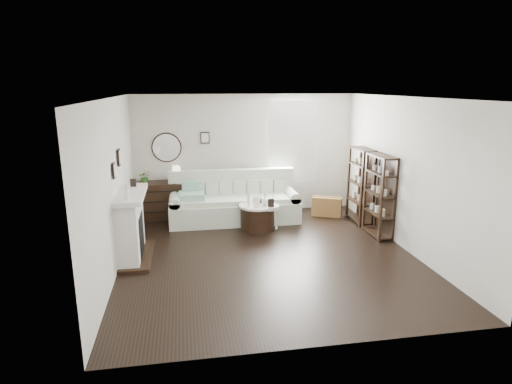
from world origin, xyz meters
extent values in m
plane|color=black|center=(0.00, 0.00, 0.00)|extent=(5.50, 5.50, 0.00)
plane|color=white|center=(0.00, 0.00, 2.70)|extent=(5.50, 5.50, 0.00)
plane|color=beige|center=(0.00, 2.75, 1.35)|extent=(5.00, 0.00, 5.00)
plane|color=beige|center=(0.00, -2.75, 1.35)|extent=(5.00, 0.00, 5.00)
plane|color=beige|center=(-2.50, 0.00, 1.35)|extent=(0.00, 5.50, 5.50)
plane|color=beige|center=(2.50, 0.00, 1.35)|extent=(0.00, 5.50, 5.50)
cube|color=white|center=(1.10, 2.73, 1.60)|extent=(1.00, 0.02, 1.80)
cube|color=silver|center=(1.10, 2.67, 1.60)|extent=(1.15, 0.02, 1.90)
cylinder|color=silver|center=(-1.75, 2.72, 1.55)|extent=(0.60, 0.03, 0.60)
cube|color=black|center=(-0.90, 2.72, 1.75)|extent=(0.20, 0.03, 0.26)
cube|color=silver|center=(-2.33, 0.30, 0.55)|extent=(0.34, 1.20, 1.10)
cube|color=black|center=(-2.30, 0.30, 0.40)|extent=(0.30, 0.65, 0.70)
cube|color=silver|center=(-2.28, 0.30, 1.12)|extent=(0.44, 1.35, 0.08)
cube|color=black|center=(-2.25, 0.30, 0.03)|extent=(0.50, 1.40, 0.05)
cylinder|color=beige|center=(-2.28, -0.15, 1.27)|extent=(0.08, 0.08, 0.22)
cube|color=black|center=(-2.28, 0.70, 1.23)|extent=(0.10, 0.03, 0.14)
cube|color=black|center=(-2.47, -0.05, 1.60)|extent=(0.03, 0.18, 0.24)
cube|color=black|center=(-2.47, 0.60, 1.70)|extent=(0.03, 0.22, 0.28)
cube|color=black|center=(2.33, 1.55, 0.80)|extent=(0.30, 0.80, 1.60)
cylinder|color=#C4B586|center=(2.31, 1.30, 0.52)|extent=(0.08, 0.08, 0.11)
cylinder|color=#C4B586|center=(2.31, 1.55, 0.52)|extent=(0.08, 0.08, 0.11)
cylinder|color=#C4B586|center=(2.31, 1.80, 0.52)|extent=(0.08, 0.08, 0.11)
cylinder|color=#C4B586|center=(2.31, 1.30, 0.92)|extent=(0.08, 0.08, 0.11)
cylinder|color=#C4B586|center=(2.31, 1.55, 0.92)|extent=(0.08, 0.08, 0.11)
cylinder|color=#C4B586|center=(2.31, 1.80, 0.92)|extent=(0.08, 0.08, 0.11)
cylinder|color=#C4B586|center=(2.31, 1.30, 1.32)|extent=(0.08, 0.08, 0.11)
cylinder|color=#C4B586|center=(2.31, 1.55, 1.32)|extent=(0.08, 0.08, 0.11)
cylinder|color=#C4B586|center=(2.31, 1.80, 1.32)|extent=(0.08, 0.08, 0.11)
cube|color=black|center=(2.33, 0.65, 0.80)|extent=(0.30, 0.80, 1.60)
cylinder|color=#C4B586|center=(2.31, 0.40, 0.52)|extent=(0.08, 0.08, 0.11)
cylinder|color=#C4B586|center=(2.31, 0.65, 0.52)|extent=(0.08, 0.08, 0.11)
cylinder|color=#C4B586|center=(2.31, 0.90, 0.52)|extent=(0.08, 0.08, 0.11)
cylinder|color=#C4B586|center=(2.31, 0.40, 0.92)|extent=(0.08, 0.08, 0.11)
cylinder|color=#C4B586|center=(2.31, 0.65, 0.92)|extent=(0.08, 0.08, 0.11)
cylinder|color=#C4B586|center=(2.31, 0.90, 0.92)|extent=(0.08, 0.08, 0.11)
cylinder|color=#C4B586|center=(2.31, 0.40, 1.32)|extent=(0.08, 0.08, 0.11)
cylinder|color=#C4B586|center=(2.31, 0.65, 1.32)|extent=(0.08, 0.08, 0.11)
cylinder|color=#C4B586|center=(2.31, 0.90, 1.32)|extent=(0.08, 0.08, 0.11)
cube|color=#B2BDA8|center=(-0.35, 2.00, 0.22)|extent=(2.77, 0.96, 0.45)
cube|color=#B2BDA8|center=(-0.35, 1.97, 0.50)|extent=(2.40, 0.77, 0.11)
cube|color=#B2BDA8|center=(-0.35, 2.37, 0.65)|extent=(2.77, 0.21, 0.85)
cube|color=#B2BDA8|center=(-1.61, 2.00, 0.28)|extent=(0.23, 0.91, 0.55)
cube|color=#B2BDA8|center=(0.91, 2.00, 0.28)|extent=(0.23, 0.91, 0.55)
cube|color=#248658|center=(-1.26, 1.95, 0.62)|extent=(0.58, 0.49, 0.14)
cube|color=brown|center=(1.76, 2.03, 0.22)|extent=(0.69, 0.48, 0.44)
cube|color=black|center=(-1.92, 2.47, 0.41)|extent=(1.24, 0.52, 0.83)
cube|color=black|center=(-1.92, 2.20, 0.23)|extent=(1.19, 0.01, 0.02)
cube|color=black|center=(-1.92, 2.20, 0.45)|extent=(1.19, 0.01, 0.02)
cube|color=black|center=(-1.92, 2.20, 0.68)|extent=(1.19, 0.01, 0.01)
imported|color=#26621C|center=(-2.23, 2.42, 0.97)|extent=(0.28, 0.26, 0.28)
cylinder|color=black|center=(0.06, 1.40, 0.24)|extent=(0.69, 0.69, 0.48)
cylinder|color=beige|center=(0.06, 1.40, 0.50)|extent=(0.75, 0.75, 0.04)
cylinder|color=white|center=(0.27, 1.30, 0.51)|extent=(0.43, 0.43, 0.03)
cylinder|color=silver|center=(0.27, 1.30, 0.47)|extent=(0.43, 0.43, 0.02)
cylinder|color=silver|center=(0.27, 1.30, 0.25)|extent=(0.03, 0.03, 0.49)
cylinder|color=silver|center=(-0.13, 1.32, 0.67)|extent=(0.07, 0.07, 0.29)
cube|color=white|center=(0.00, 1.21, 0.63)|extent=(0.17, 0.11, 0.20)
cube|color=black|center=(0.29, 1.19, 0.61)|extent=(0.13, 0.08, 0.17)
camera|label=1|loc=(-1.39, -6.85, 2.90)|focal=30.00mm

